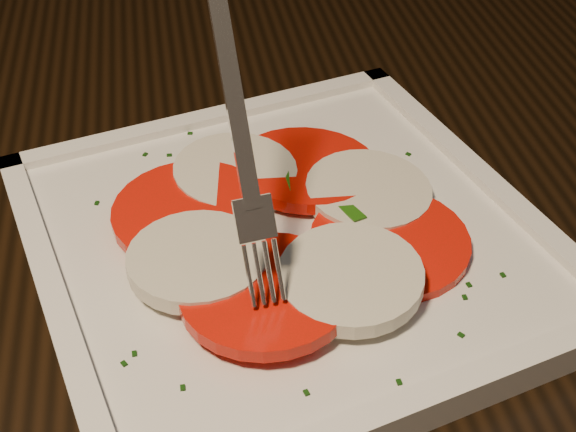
% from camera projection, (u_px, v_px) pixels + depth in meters
% --- Properties ---
extents(table, '(1.26, 0.90, 0.75)m').
position_uv_depth(table, '(333.00, 324.00, 0.59)').
color(table, black).
rests_on(table, ground).
extents(chair, '(0.51, 0.51, 0.93)m').
position_uv_depth(chair, '(184.00, 22.00, 1.24)').
color(chair, black).
rests_on(chair, ground).
extents(plate, '(0.35, 0.35, 0.01)m').
position_uv_depth(plate, '(288.00, 244.00, 0.50)').
color(plate, silver).
rests_on(plate, table).
extents(caprese_salad, '(0.23, 0.25, 0.02)m').
position_uv_depth(caprese_salad, '(288.00, 224.00, 0.49)').
color(caprese_salad, red).
rests_on(caprese_salad, plate).
extents(fork, '(0.05, 0.10, 0.16)m').
position_uv_depth(fork, '(232.00, 114.00, 0.41)').
color(fork, white).
rests_on(fork, caprese_salad).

